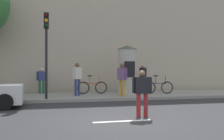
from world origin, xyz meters
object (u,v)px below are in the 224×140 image
at_px(pedestrian_in_dark_shirt, 142,89).
at_px(pedestrian_near_pole, 77,76).
at_px(poster_column, 127,69).
at_px(pedestrian_in_red_top, 42,78).
at_px(bicycle_leaning, 92,87).
at_px(bicycle_upright, 158,87).
at_px(pedestrian_in_light_jacket, 122,77).
at_px(pedestrian_with_backpack, 143,75).
at_px(traffic_light, 46,41).

height_order(pedestrian_in_dark_shirt, pedestrian_near_pole, pedestrian_near_pole).
height_order(poster_column, pedestrian_in_red_top, poster_column).
relative_size(pedestrian_in_dark_shirt, bicycle_leaning, 0.86).
height_order(pedestrian_near_pole, bicycle_upright, pedestrian_near_pole).
bearing_deg(bicycle_upright, pedestrian_in_light_jacket, -158.35).
bearing_deg(pedestrian_in_red_top, pedestrian_with_backpack, -4.81).
bearing_deg(pedestrian_in_light_jacket, poster_column, 62.73).
height_order(traffic_light, bicycle_upright, traffic_light).
bearing_deg(pedestrian_with_backpack, traffic_light, -154.88).
xyz_separation_m(pedestrian_in_red_top, bicycle_leaning, (2.92, -0.92, -0.51)).
bearing_deg(bicycle_leaning, poster_column, -17.68).
relative_size(pedestrian_near_pole, pedestrian_in_red_top, 1.16).
bearing_deg(traffic_light, pedestrian_in_red_top, 95.37).
relative_size(poster_column, pedestrian_in_red_top, 1.84).
distance_m(traffic_light, bicycle_leaning, 4.27).
distance_m(traffic_light, pedestrian_near_pole, 2.74).
bearing_deg(pedestrian_in_red_top, bicycle_leaning, -17.43).
relative_size(traffic_light, pedestrian_near_pole, 2.30).
distance_m(pedestrian_in_light_jacket, bicycle_upright, 2.78).
bearing_deg(pedestrian_with_backpack, pedestrian_in_dark_shirt, -110.67).
distance_m(poster_column, bicycle_leaning, 2.29).
relative_size(traffic_light, pedestrian_in_red_top, 2.67).
height_order(pedestrian_with_backpack, pedestrian_in_red_top, pedestrian_with_backpack).
relative_size(traffic_light, pedestrian_in_light_jacket, 2.34).
relative_size(poster_column, bicycle_leaning, 1.60).
bearing_deg(bicycle_leaning, pedestrian_near_pole, -134.50).
relative_size(pedestrian_in_light_jacket, bicycle_upright, 1.00).
bearing_deg(pedestrian_near_pole, pedestrian_in_dark_shirt, -76.14).
bearing_deg(traffic_light, pedestrian_with_backpack, 25.12).
relative_size(pedestrian_with_backpack, bicycle_leaning, 1.02).
xyz_separation_m(poster_column, pedestrian_in_dark_shirt, (-1.44, -6.45, -0.68)).
bearing_deg(bicycle_leaning, pedestrian_in_light_jacket, -55.32).
relative_size(poster_column, bicycle_upright, 1.61).
relative_size(pedestrian_in_dark_shirt, bicycle_upright, 0.87).
distance_m(pedestrian_in_red_top, bicycle_upright, 6.98).
xyz_separation_m(pedestrian_near_pole, pedestrian_in_red_top, (-1.93, 1.92, -0.16)).
bearing_deg(poster_column, pedestrian_in_light_jacket, -117.27).
relative_size(pedestrian_in_light_jacket, bicycle_leaning, 0.99).
height_order(pedestrian_with_backpack, bicycle_upright, pedestrian_with_backpack).
xyz_separation_m(pedestrian_near_pole, bicycle_leaning, (0.99, 1.01, -0.67)).
height_order(pedestrian_near_pole, pedestrian_in_red_top, pedestrian_near_pole).
xyz_separation_m(pedestrian_in_light_jacket, pedestrian_with_backpack, (2.02, 2.27, 0.03)).
bearing_deg(pedestrian_in_red_top, pedestrian_in_dark_shirt, -66.78).
relative_size(pedestrian_in_dark_shirt, pedestrian_in_light_jacket, 0.87).
xyz_separation_m(traffic_light, poster_column, (4.55, 1.77, -1.34)).
xyz_separation_m(pedestrian_near_pole, bicycle_upright, (4.80, 0.13, -0.67)).
relative_size(traffic_light, bicycle_leaning, 2.32).
xyz_separation_m(traffic_light, pedestrian_in_red_top, (-0.31, 3.30, -1.88)).
xyz_separation_m(pedestrian_in_dark_shirt, pedestrian_near_pole, (-1.50, 6.06, 0.31)).
bearing_deg(pedestrian_with_backpack, pedestrian_near_pole, -162.05).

